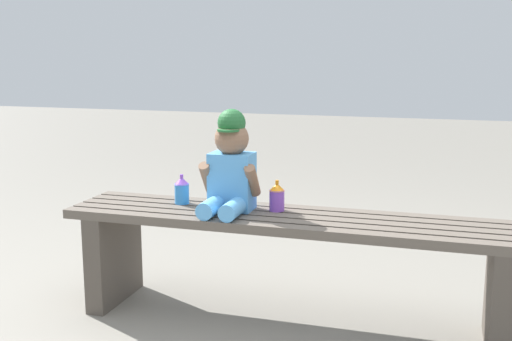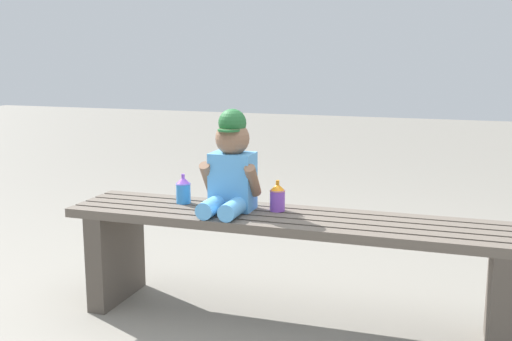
{
  "view_description": "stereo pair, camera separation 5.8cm",
  "coord_description": "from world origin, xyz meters",
  "px_view_note": "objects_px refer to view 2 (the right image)",
  "views": [
    {
      "loc": [
        0.56,
        -2.29,
        1.07
      ],
      "look_at": [
        -0.12,
        -0.05,
        0.62
      ],
      "focal_mm": 44.08,
      "sensor_mm": 36.0,
      "label": 1
    },
    {
      "loc": [
        0.61,
        -2.28,
        1.07
      ],
      "look_at": [
        -0.12,
        -0.05,
        0.62
      ],
      "focal_mm": 44.08,
      "sensor_mm": 36.0,
      "label": 2
    }
  ],
  "objects_px": {
    "park_bench": "(290,250)",
    "sippy_cup_left": "(183,189)",
    "child_figure": "(231,167)",
    "sippy_cup_right": "(277,197)"
  },
  "relations": [
    {
      "from": "child_figure",
      "to": "sippy_cup_right",
      "type": "distance_m",
      "value": 0.22
    },
    {
      "from": "child_figure",
      "to": "sippy_cup_left",
      "type": "distance_m",
      "value": 0.27
    },
    {
      "from": "sippy_cup_left",
      "to": "sippy_cup_right",
      "type": "height_order",
      "value": "same"
    },
    {
      "from": "sippy_cup_left",
      "to": "sippy_cup_right",
      "type": "distance_m",
      "value": 0.41
    },
    {
      "from": "child_figure",
      "to": "park_bench",
      "type": "bearing_deg",
      "value": -2.04
    },
    {
      "from": "park_bench",
      "to": "child_figure",
      "type": "relative_size",
      "value": 4.43
    },
    {
      "from": "park_bench",
      "to": "sippy_cup_right",
      "type": "relative_size",
      "value": 14.46
    },
    {
      "from": "park_bench",
      "to": "sippy_cup_left",
      "type": "relative_size",
      "value": 14.46
    },
    {
      "from": "sippy_cup_left",
      "to": "child_figure",
      "type": "bearing_deg",
      "value": -11.98
    },
    {
      "from": "sippy_cup_left",
      "to": "sippy_cup_right",
      "type": "relative_size",
      "value": 1.0
    }
  ]
}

